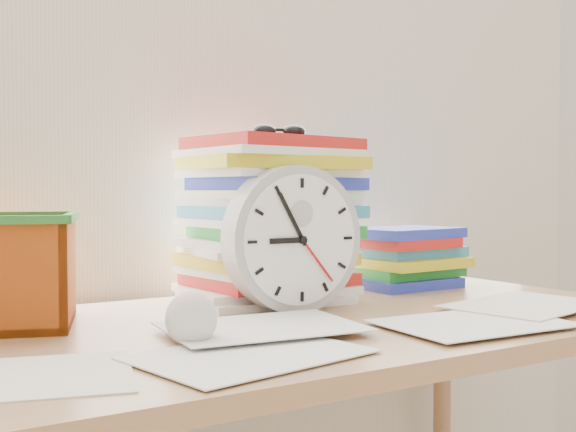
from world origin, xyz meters
TOP-DOWN VIEW (x-y plane):
  - curtain at (0.00, 1.98)m, footprint 2.40×0.01m
  - desk at (0.00, 1.60)m, footprint 1.40×0.70m
  - paper_stack at (0.08, 1.80)m, footprint 0.35×0.29m
  - clock at (0.05, 1.66)m, footprint 0.26×0.05m
  - sunglasses at (0.11, 1.81)m, footprint 0.15×0.14m
  - book_stack at (0.46, 1.81)m, footprint 0.26×0.20m
  - crumpled_ball at (-0.23, 1.50)m, footprint 0.08×0.08m
  - scattered_papers at (0.00, 1.60)m, footprint 1.26×0.42m

SIDE VIEW (x-z plane):
  - desk at x=0.00m, z-range 0.30..1.05m
  - scattered_papers at x=0.00m, z-range 0.75..0.77m
  - crumpled_ball at x=-0.23m, z-range 0.75..0.83m
  - book_stack at x=0.46m, z-range 0.75..0.88m
  - clock at x=0.05m, z-range 0.75..1.01m
  - paper_stack at x=0.08m, z-range 0.75..1.07m
  - sunglasses at x=0.11m, z-range 1.07..1.10m
  - curtain at x=0.00m, z-range 0.05..2.55m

